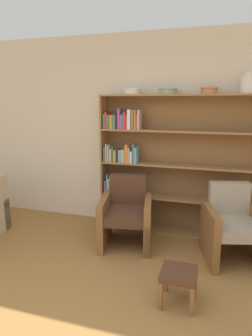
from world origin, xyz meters
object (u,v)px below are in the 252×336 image
at_px(bowl_cream, 209,90).
at_px(armchair_cushioned, 233,227).
at_px(vase_tall, 249,84).
at_px(armchair_leather, 126,214).
at_px(footstool, 179,277).
at_px(bowl_slate, 132,91).
at_px(bookshelf, 169,167).
at_px(bowl_copper, 168,91).

relative_size(bowl_cream, armchair_cushioned, 0.25).
bearing_deg(vase_tall, armchair_leather, -158.49).
distance_m(vase_tall, footstool, 2.42).
height_order(bowl_slate, armchair_cushioned, bowl_slate).
bearing_deg(bowl_slate, footstool, -59.88).
xyz_separation_m(bookshelf, bowl_slate, (-0.54, -0.02, 1.03)).
xyz_separation_m(bowl_copper, footstool, (0.41, -1.56, -1.70)).
relative_size(bowl_slate, armchair_leather, 0.28).
relative_size(bowl_slate, footstool, 0.74).
bearing_deg(footstool, armchair_cushioned, 64.08).
height_order(bowl_cream, footstool, bowl_cream).
bearing_deg(armchair_leather, vase_tall, -169.66).
bearing_deg(bowl_cream, footstool, -94.08).
distance_m(bookshelf, armchair_cushioned, 1.16).
height_order(bowl_cream, vase_tall, vase_tall).
relative_size(vase_tall, armchair_cushioned, 0.28).
bearing_deg(armchair_leather, armchair_cushioned, 168.79).
height_order(bowl_copper, bowl_cream, bowl_cream).
distance_m(bowl_slate, armchair_cushioned, 2.17).
bearing_deg(bowl_slate, vase_tall, 0.00).
bearing_deg(bowl_cream, armchair_cushioned, -55.11).
height_order(bookshelf, armchair_leather, bookshelf).
xyz_separation_m(vase_tall, armchair_cushioned, (-0.08, -0.55, -1.63)).
bearing_deg(bowl_cream, armchair_leather, -149.41).
distance_m(bowl_copper, footstool, 2.34).
xyz_separation_m(bowl_slate, vase_tall, (1.47, 0.00, 0.06)).
distance_m(bowl_cream, armchair_cushioned, 1.70).
distance_m(bowl_slate, bowl_copper, 0.49).
xyz_separation_m(armchair_leather, footstool, (0.81, -1.01, -0.13)).
relative_size(armchair_leather, footstool, 2.66).
distance_m(armchair_leather, footstool, 1.30).
distance_m(vase_tall, armchair_leather, 2.20).
relative_size(bowl_copper, footstool, 0.75).
bearing_deg(bookshelf, bowl_cream, -2.60).
bearing_deg(armchair_cushioned, bowl_copper, -46.32).
distance_m(bowl_copper, bowl_cream, 0.52).
bearing_deg(footstool, bookshelf, 103.07).
bearing_deg(bookshelf, armchair_cushioned, -33.47).
height_order(bowl_slate, vase_tall, vase_tall).
relative_size(armchair_leather, armchair_cushioned, 1.00).
relative_size(armchair_cushioned, footstool, 2.66).
xyz_separation_m(bowl_cream, armchair_cushioned, (0.38, -0.55, -1.57)).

